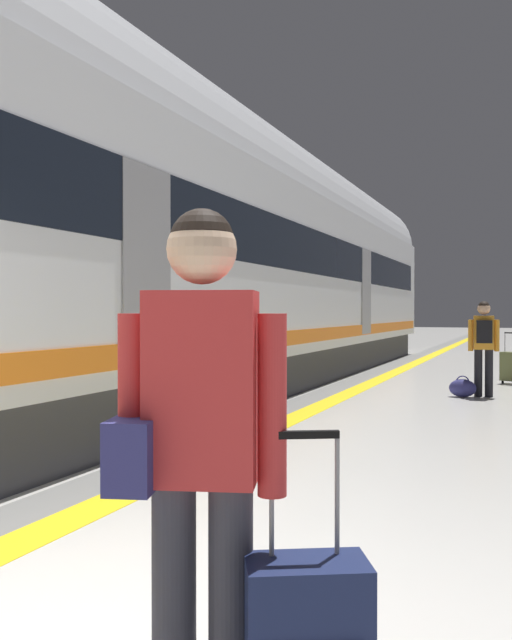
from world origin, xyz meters
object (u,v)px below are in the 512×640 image
(suitcase_near, at_px, (511,366))
(duffel_bag_mid, at_px, (463,388))
(high_speed_train, at_px, (211,249))
(traveller_foreground, at_px, (197,438))
(passenger_mid, at_px, (484,340))

(suitcase_near, height_order, duffel_bag_mid, suitcase_near)
(high_speed_train, relative_size, suitcase_near, 28.17)
(traveller_foreground, relative_size, suitcase_near, 1.73)
(high_speed_train, relative_size, duffel_bag_mid, 65.29)
(duffel_bag_mid, bearing_deg, traveller_foreground, -89.82)
(high_speed_train, bearing_deg, suitcase_near, 39.00)
(traveller_foreground, bearing_deg, passenger_mid, 88.30)
(traveller_foreground, height_order, duffel_bag_mid, traveller_foreground)
(high_speed_train, height_order, duffel_bag_mid, high_speed_train)
(high_speed_train, xyz_separation_m, suitcase_near, (4.71, 3.82, -2.16))
(suitcase_near, height_order, passenger_mid, passenger_mid)
(traveller_foreground, height_order, suitcase_near, traveller_foreground)
(traveller_foreground, xyz_separation_m, suitcase_near, (0.67, 12.15, -0.67))
(duffel_bag_mid, bearing_deg, suitcase_near, 74.23)
(traveller_foreground, xyz_separation_m, passenger_mid, (0.29, 9.84, -0.07))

